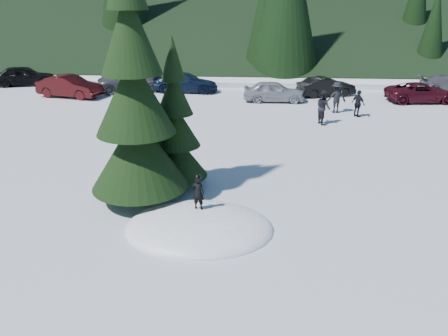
# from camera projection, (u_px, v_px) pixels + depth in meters

# --- Properties ---
(ground) EXTENTS (200.00, 200.00, 0.00)m
(ground) POSITION_uv_depth(u_px,v_px,m) (199.00, 229.00, 13.10)
(ground) COLOR white
(ground) RESTS_ON ground
(snow_mound) EXTENTS (4.48, 3.52, 0.96)m
(snow_mound) POSITION_uv_depth(u_px,v_px,m) (199.00, 229.00, 13.10)
(snow_mound) COLOR white
(snow_mound) RESTS_ON ground
(spruce_tall) EXTENTS (3.20, 3.20, 8.60)m
(spruce_tall) POSITION_uv_depth(u_px,v_px,m) (135.00, 105.00, 13.71)
(spruce_tall) COLOR black
(spruce_tall) RESTS_ON ground
(spruce_short) EXTENTS (2.20, 2.20, 5.37)m
(spruce_short) POSITION_uv_depth(u_px,v_px,m) (176.00, 131.00, 15.39)
(spruce_short) COLOR black
(spruce_short) RESTS_ON ground
(child_skier) EXTENTS (0.43, 0.34, 1.05)m
(child_skier) POSITION_uv_depth(u_px,v_px,m) (198.00, 193.00, 13.10)
(child_skier) COLOR black
(child_skier) RESTS_ON snow_mound
(adult_0) EXTENTS (0.94, 1.07, 1.84)m
(adult_0) POSITION_uv_depth(u_px,v_px,m) (323.00, 107.00, 23.75)
(adult_0) COLOR black
(adult_0) RESTS_ON ground
(adult_1) EXTENTS (0.86, 0.96, 1.56)m
(adult_1) POSITION_uv_depth(u_px,v_px,m) (358.00, 104.00, 25.18)
(adult_1) COLOR black
(adult_1) RESTS_ON ground
(adult_2) EXTENTS (1.30, 0.89, 1.86)m
(adult_2) POSITION_uv_depth(u_px,v_px,m) (336.00, 97.00, 26.08)
(adult_2) COLOR black
(adult_2) RESTS_ON ground
(car_0) EXTENTS (4.85, 2.94, 1.55)m
(car_0) POSITION_uv_depth(u_px,v_px,m) (24.00, 76.00, 34.35)
(car_0) COLOR black
(car_0) RESTS_ON ground
(car_1) EXTENTS (4.81, 2.62, 1.50)m
(car_1) POSITION_uv_depth(u_px,v_px,m) (70.00, 86.00, 30.28)
(car_1) COLOR black
(car_1) RESTS_ON ground
(car_2) EXTENTS (5.42, 3.83, 1.37)m
(car_2) POSITION_uv_depth(u_px,v_px,m) (132.00, 82.00, 32.25)
(car_2) COLOR #45474C
(car_2) RESTS_ON ground
(car_3) EXTENTS (4.89, 2.22, 1.39)m
(car_3) POSITION_uv_depth(u_px,v_px,m) (185.00, 82.00, 32.02)
(car_3) COLOR black
(car_3) RESTS_ON ground
(car_4) EXTENTS (4.07, 1.69, 1.38)m
(car_4) POSITION_uv_depth(u_px,v_px,m) (274.00, 91.00, 29.00)
(car_4) COLOR gray
(car_4) RESTS_ON ground
(car_5) EXTENTS (4.27, 2.62, 1.33)m
(car_5) POSITION_uv_depth(u_px,v_px,m) (326.00, 87.00, 30.67)
(car_5) COLOR black
(car_5) RESTS_ON ground
(car_6) EXTENTS (4.76, 2.55, 1.27)m
(car_6) POSITION_uv_depth(u_px,v_px,m) (421.00, 93.00, 28.89)
(car_6) COLOR #3C0B16
(car_6) RESTS_ON ground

